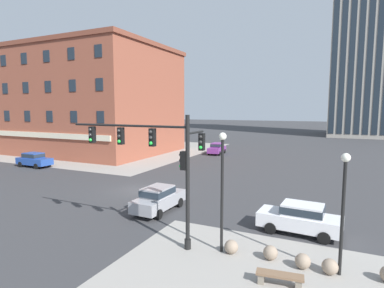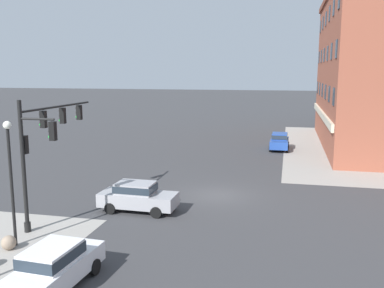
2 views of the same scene
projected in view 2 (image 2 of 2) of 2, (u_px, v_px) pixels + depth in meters
The scene contains 7 objects.
ground_plane at pixel (217, 195), 27.38m from camera, with size 320.00×320.00×0.00m, color #38383A.
traffic_signal_main at pixel (44, 140), 21.85m from camera, with size 7.19×2.09×6.57m.
bollard_sphere_curb_a at pixel (9, 243), 18.93m from camera, with size 0.66×0.66×0.66m, color gray.
street_lamp_corner_near at pixel (10, 169), 18.86m from camera, with size 0.36×0.36×5.77m.
car_main_northbound_far at pixel (137, 196), 24.08m from camera, with size 1.97×4.44×1.68m.
car_main_southbound_far at pixel (54, 266), 15.39m from camera, with size 4.50×2.09×1.68m.
car_cross_eastbound at pixel (279, 141), 43.28m from camera, with size 4.42×1.94×1.68m.
Camera 2 is at (26.12, 4.32, 7.89)m, focal length 39.54 mm.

